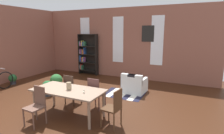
% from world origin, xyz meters
% --- Properties ---
extents(ground_plane, '(10.99, 10.99, 0.00)m').
position_xyz_m(ground_plane, '(0.00, 0.00, 0.00)').
color(ground_plane, '#3F2010').
extents(back_wall_brick, '(9.13, 0.12, 3.37)m').
position_xyz_m(back_wall_brick, '(0.00, 4.29, 1.69)').
color(back_wall_brick, '#935745').
rests_on(back_wall_brick, ground).
extents(window_pane_0, '(0.55, 0.02, 2.19)m').
position_xyz_m(window_pane_0, '(-1.90, 4.22, 1.85)').
color(window_pane_0, white).
extents(window_pane_1, '(0.55, 0.02, 2.19)m').
position_xyz_m(window_pane_1, '(0.00, 4.22, 1.85)').
color(window_pane_1, white).
extents(window_pane_2, '(0.55, 0.02, 2.19)m').
position_xyz_m(window_pane_2, '(1.90, 4.22, 1.85)').
color(window_pane_2, white).
extents(dining_table, '(1.95, 0.93, 0.75)m').
position_xyz_m(dining_table, '(0.52, -0.30, 0.67)').
color(dining_table, '#917560').
rests_on(dining_table, ground).
extents(vase_on_table, '(0.13, 0.13, 0.20)m').
position_xyz_m(vase_on_table, '(0.55, -0.30, 0.85)').
color(vase_on_table, '#998466').
rests_on(vase_on_table, dining_table).
extents(tealight_candle_0, '(0.04, 0.04, 0.05)m').
position_xyz_m(tealight_candle_0, '(1.07, -0.38, 0.78)').
color(tealight_candle_0, silver).
rests_on(tealight_candle_0, dining_table).
extents(tealight_candle_1, '(0.04, 0.04, 0.04)m').
position_xyz_m(tealight_candle_1, '(0.97, -0.22, 0.77)').
color(tealight_candle_1, silver).
rests_on(tealight_candle_1, dining_table).
extents(dining_chair_far_left, '(0.43, 0.43, 0.95)m').
position_xyz_m(dining_chair_far_left, '(0.07, 0.39, 0.51)').
color(dining_chair_far_left, '#34241B').
rests_on(dining_chair_far_left, ground).
extents(dining_chair_head_right, '(0.43, 0.43, 0.95)m').
position_xyz_m(dining_chair_head_right, '(1.86, -0.31, 0.51)').
color(dining_chair_head_right, '#4F311C').
rests_on(dining_chair_head_right, ground).
extents(dining_chair_far_right, '(0.42, 0.42, 0.95)m').
position_xyz_m(dining_chair_far_right, '(0.95, 0.39, 0.51)').
color(dining_chair_far_right, '#51312E').
rests_on(dining_chair_far_right, ground).
extents(dining_chair_near_left, '(0.43, 0.43, 0.95)m').
position_xyz_m(dining_chair_near_left, '(0.08, -0.99, 0.51)').
color(dining_chair_near_left, brown).
rests_on(dining_chair_near_left, ground).
extents(bookshelf_tall, '(1.08, 0.28, 2.12)m').
position_xyz_m(bookshelf_tall, '(-1.71, 4.05, 1.09)').
color(bookshelf_tall, black).
rests_on(bookshelf_tall, ground).
extents(armchair_white, '(0.84, 0.84, 0.75)m').
position_xyz_m(armchair_white, '(1.51, 2.30, 0.28)').
color(armchair_white, white).
rests_on(armchair_white, ground).
extents(potted_plant_by_shelf, '(0.49, 0.49, 0.60)m').
position_xyz_m(potted_plant_by_shelf, '(-1.45, 1.39, 0.32)').
color(potted_plant_by_shelf, silver).
rests_on(potted_plant_by_shelf, ground).
extents(potted_plant_corner, '(0.34, 0.34, 0.45)m').
position_xyz_m(potted_plant_corner, '(-3.59, 1.05, 0.24)').
color(potted_plant_corner, '#333338').
rests_on(potted_plant_corner, ground).
extents(potted_plant_window, '(0.39, 0.39, 0.55)m').
position_xyz_m(potted_plant_window, '(-1.17, 0.63, 0.30)').
color(potted_plant_window, '#333338').
rests_on(potted_plant_window, ground).
extents(striped_rug, '(1.47, 1.06, 0.01)m').
position_xyz_m(striped_rug, '(1.22, 1.94, 0.00)').
color(striped_rug, '#1E1E33').
rests_on(striped_rug, ground).
extents(framed_picture, '(0.56, 0.03, 0.72)m').
position_xyz_m(framed_picture, '(1.47, 4.21, 2.16)').
color(framed_picture, black).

